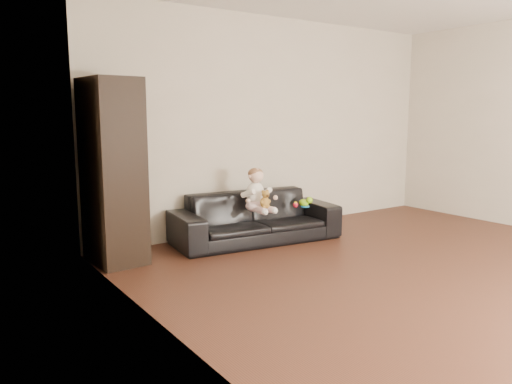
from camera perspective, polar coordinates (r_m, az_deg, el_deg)
floor at (r=4.67m, az=23.37°, el=-9.72°), size 5.50×5.50×0.00m
wall_back at (r=6.33m, az=2.52°, el=7.73°), size 5.00×0.00×5.00m
wall_left at (r=2.66m, az=-5.17°, el=5.92°), size 0.00×5.50×5.50m
sofa at (r=5.65m, az=-0.04°, el=-2.90°), size 1.95×0.95×0.55m
cabinet at (r=4.94m, az=-16.04°, el=2.19°), size 0.49×0.64×1.77m
shelf_item at (r=4.92m, az=-16.01°, el=6.81°), size 0.20×0.26×0.28m
baby at (r=5.48m, az=0.08°, el=-0.07°), size 0.32×0.40×0.49m
teddy_bear at (r=5.37m, az=1.06°, el=-0.86°), size 0.12×0.12×0.20m
toy_green at (r=5.85m, az=5.50°, el=-1.23°), size 0.12×0.14×0.09m
toy_rattle at (r=5.77m, az=4.55°, el=-1.49°), size 0.08×0.08×0.06m
toy_blue_disc at (r=5.82m, az=5.64°, el=-1.66°), size 0.13×0.13×0.01m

